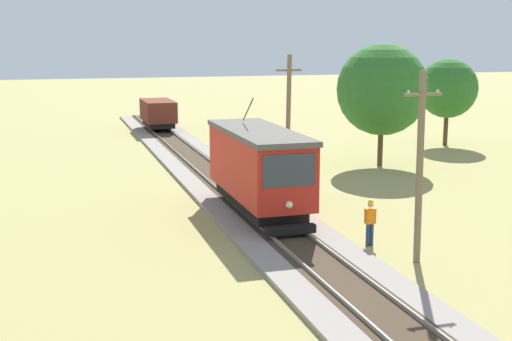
{
  "coord_description": "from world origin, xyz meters",
  "views": [
    {
      "loc": [
        -8.45,
        -8.02,
        7.65
      ],
      "look_at": [
        -0.09,
        19.95,
        2.02
      ],
      "focal_mm": 48.02,
      "sensor_mm": 36.0,
      "label": 1
    }
  ],
  "objects_px": {
    "track_worker": "(370,220)",
    "utility_pole_near_tram": "(420,166)",
    "tree_left_near": "(448,88)",
    "tree_right_near": "(382,90)",
    "utility_pole_mid": "(288,118)",
    "red_tram": "(259,167)",
    "freight_car": "(158,113)"
  },
  "relations": [
    {
      "from": "tree_left_near",
      "to": "utility_pole_mid",
      "type": "bearing_deg",
      "value": -148.42
    },
    {
      "from": "freight_car",
      "to": "tree_left_near",
      "type": "xyz_separation_m",
      "value": [
        18.96,
        -13.34,
        2.57
      ]
    },
    {
      "from": "freight_car",
      "to": "tree_left_near",
      "type": "height_order",
      "value": "tree_left_near"
    },
    {
      "from": "utility_pole_near_tram",
      "to": "tree_left_near",
      "type": "height_order",
      "value": "utility_pole_near_tram"
    },
    {
      "from": "utility_pole_near_tram",
      "to": "track_worker",
      "type": "height_order",
      "value": "utility_pole_near_tram"
    },
    {
      "from": "utility_pole_mid",
      "to": "utility_pole_near_tram",
      "type": "bearing_deg",
      "value": -90.0
    },
    {
      "from": "red_tram",
      "to": "tree_left_near",
      "type": "relative_size",
      "value": 1.36
    },
    {
      "from": "track_worker",
      "to": "tree_left_near",
      "type": "height_order",
      "value": "tree_left_near"
    },
    {
      "from": "tree_left_near",
      "to": "tree_right_near",
      "type": "height_order",
      "value": "tree_right_near"
    },
    {
      "from": "utility_pole_near_tram",
      "to": "freight_car",
      "type": "bearing_deg",
      "value": 95.41
    },
    {
      "from": "tree_left_near",
      "to": "tree_right_near",
      "type": "bearing_deg",
      "value": -143.88
    },
    {
      "from": "utility_pole_near_tram",
      "to": "tree_right_near",
      "type": "relative_size",
      "value": 0.9
    },
    {
      "from": "freight_car",
      "to": "tree_right_near",
      "type": "xyz_separation_m",
      "value": [
        10.64,
        -19.41,
        3.08
      ]
    },
    {
      "from": "freight_car",
      "to": "red_tram",
      "type": "bearing_deg",
      "value": -89.99
    },
    {
      "from": "freight_car",
      "to": "tree_left_near",
      "type": "distance_m",
      "value": 23.33
    },
    {
      "from": "freight_car",
      "to": "utility_pole_near_tram",
      "type": "distance_m",
      "value": 36.65
    },
    {
      "from": "utility_pole_near_tram",
      "to": "red_tram",
      "type": "bearing_deg",
      "value": 114.5
    },
    {
      "from": "track_worker",
      "to": "tree_left_near",
      "type": "distance_m",
      "value": 26.7
    },
    {
      "from": "utility_pole_mid",
      "to": "tree_right_near",
      "type": "bearing_deg",
      "value": 25.73
    },
    {
      "from": "red_tram",
      "to": "utility_pole_mid",
      "type": "distance_m",
      "value": 7.04
    },
    {
      "from": "track_worker",
      "to": "tree_left_near",
      "type": "bearing_deg",
      "value": 139.24
    },
    {
      "from": "red_tram",
      "to": "track_worker",
      "type": "xyz_separation_m",
      "value": [
        2.72,
        -5.42,
        -1.21
      ]
    },
    {
      "from": "track_worker",
      "to": "tree_right_near",
      "type": "xyz_separation_m",
      "value": [
        7.92,
        14.88,
        3.66
      ]
    },
    {
      "from": "track_worker",
      "to": "utility_pole_near_tram",
      "type": "bearing_deg",
      "value": 15.87
    },
    {
      "from": "red_tram",
      "to": "tree_right_near",
      "type": "height_order",
      "value": "tree_right_near"
    },
    {
      "from": "red_tram",
      "to": "tree_left_near",
      "type": "height_order",
      "value": "tree_left_near"
    },
    {
      "from": "red_tram",
      "to": "utility_pole_mid",
      "type": "height_order",
      "value": "utility_pole_mid"
    },
    {
      "from": "red_tram",
      "to": "tree_left_near",
      "type": "xyz_separation_m",
      "value": [
        18.96,
        15.53,
        1.94
      ]
    },
    {
      "from": "red_tram",
      "to": "track_worker",
      "type": "distance_m",
      "value": 6.19
    },
    {
      "from": "track_worker",
      "to": "tree_right_near",
      "type": "distance_m",
      "value": 17.25
    },
    {
      "from": "red_tram",
      "to": "utility_pole_mid",
      "type": "bearing_deg",
      "value": 60.07
    },
    {
      "from": "freight_car",
      "to": "tree_right_near",
      "type": "height_order",
      "value": "tree_right_near"
    }
  ]
}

